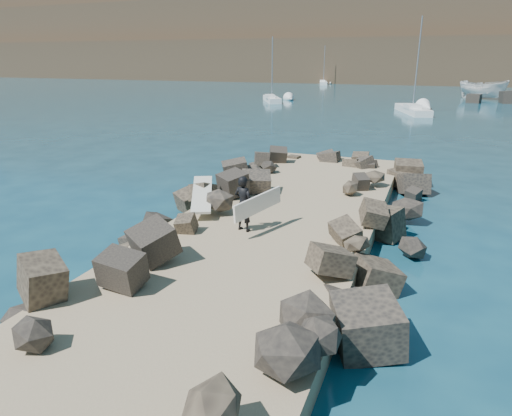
{
  "coord_description": "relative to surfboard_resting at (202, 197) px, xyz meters",
  "views": [
    {
      "loc": [
        4.31,
        -12.14,
        5.44
      ],
      "look_at": [
        0.0,
        -1.0,
        1.5
      ],
      "focal_mm": 32.0,
      "sensor_mm": 36.0,
      "label": 1
    }
  ],
  "objects": [
    {
      "name": "surfer_with_board",
      "position": [
        2.08,
        -1.25,
        0.39
      ],
      "size": [
        1.15,
        1.95,
        1.65
      ],
      "color": "black",
      "rests_on": "jetty"
    },
    {
      "name": "boat_imported",
      "position": [
        12.77,
        59.04,
        0.26
      ],
      "size": [
        7.14,
        5.5,
        2.61
      ],
      "primitive_type": "imported",
      "rotation": [
        0.0,
        0.0,
        1.06
      ],
      "color": "silver",
      "rests_on": "ground"
    },
    {
      "name": "riprap_left",
      "position": [
        -0.32,
        -2.21,
        -0.54
      ],
      "size": [
        2.6,
        22.0,
        1.0
      ],
      "primitive_type": "cube",
      "color": "black",
      "rests_on": "ground"
    },
    {
      "name": "jetty",
      "position": [
        2.58,
        -2.71,
        -0.74
      ],
      "size": [
        6.0,
        26.0,
        0.6
      ],
      "primitive_type": "cube",
      "color": "#8C7759",
      "rests_on": "ground"
    },
    {
      "name": "sailboat_a",
      "position": [
        -13.03,
        44.36,
        -0.69
      ],
      "size": [
        4.41,
        6.63,
        8.13
      ],
      "color": "white",
      "rests_on": "ground"
    },
    {
      "name": "ground",
      "position": [
        2.58,
        -0.71,
        -1.04
      ],
      "size": [
        800.0,
        800.0,
        0.0
      ],
      "primitive_type": "plane",
      "color": "#0F384C",
      "rests_on": "ground"
    },
    {
      "name": "riprap_right",
      "position": [
        5.48,
        -2.21,
        -0.54
      ],
      "size": [
        2.6,
        22.0,
        1.0
      ],
      "primitive_type": "cube",
      "color": "black",
      "rests_on": "ground"
    },
    {
      "name": "surfboard_resting",
      "position": [
        0.0,
        0.0,
        0.0
      ],
      "size": [
        1.62,
        2.52,
        0.08
      ],
      "primitive_type": "cube",
      "rotation": [
        0.0,
        0.0,
        0.44
      ],
      "color": "beige",
      "rests_on": "riprap_left"
    },
    {
      "name": "headland",
      "position": [
        12.58,
        159.29,
        14.96
      ],
      "size": [
        360.0,
        140.0,
        32.0
      ],
      "primitive_type": "cube",
      "color": "#2D4919",
      "rests_on": "ground"
    },
    {
      "name": "sailboat_c",
      "position": [
        4.73,
        37.63,
        -0.69
      ],
      "size": [
        4.18,
        8.09,
        9.5
      ],
      "color": "white",
      "rests_on": "ground"
    },
    {
      "name": "sailboat_e",
      "position": [
        -16.06,
        86.52,
        -0.69
      ],
      "size": [
        3.06,
        6.81,
        8.07
      ],
      "color": "white",
      "rests_on": "ground"
    }
  ]
}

